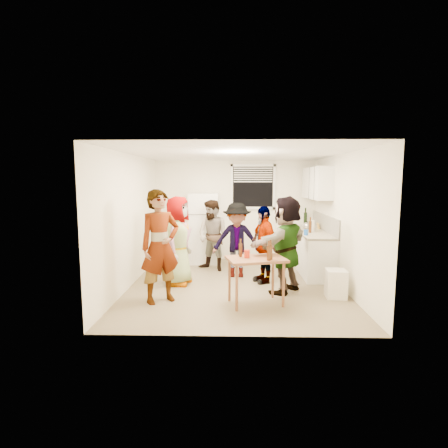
{
  "coord_description": "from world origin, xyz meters",
  "views": [
    {
      "loc": [
        -0.05,
        -6.56,
        2.01
      ],
      "look_at": [
        -0.22,
        0.31,
        1.15
      ],
      "focal_mm": 28.0,
      "sensor_mm": 36.0,
      "label": 1
    }
  ],
  "objects_px": {
    "blue_cup": "(306,235)",
    "red_cup": "(247,258)",
    "kettle": "(307,229)",
    "guest_orange": "(285,291)",
    "refrigerator": "(204,228)",
    "guest_stripe": "(161,301)",
    "beer_bottle_counter": "(310,233)",
    "guest_grey": "(178,284)",
    "wine_bottle": "(305,225)",
    "guest_black": "(263,282)",
    "serving_table": "(256,304)",
    "trash_bin": "(336,283)",
    "guest_back_right": "(237,276)",
    "beer_bottle_table": "(240,257)",
    "guest_back_left": "(213,270)"
  },
  "relations": [
    {
      "from": "wine_bottle",
      "to": "guest_black",
      "type": "height_order",
      "value": "wine_bottle"
    },
    {
      "from": "blue_cup",
      "to": "serving_table",
      "type": "distance_m",
      "value": 2.1
    },
    {
      "from": "serving_table",
      "to": "guest_grey",
      "type": "xyz_separation_m",
      "value": [
        -1.44,
        1.08,
        0.0
      ]
    },
    {
      "from": "refrigerator",
      "to": "red_cup",
      "type": "relative_size",
      "value": 13.59
    },
    {
      "from": "wine_bottle",
      "to": "beer_bottle_table",
      "type": "xyz_separation_m",
      "value": [
        -1.67,
        -3.04,
        -0.13
      ]
    },
    {
      "from": "kettle",
      "to": "wine_bottle",
      "type": "relative_size",
      "value": 0.71
    },
    {
      "from": "refrigerator",
      "to": "guest_grey",
      "type": "xyz_separation_m",
      "value": [
        -0.36,
        -1.84,
        -0.85
      ]
    },
    {
      "from": "kettle",
      "to": "guest_orange",
      "type": "xyz_separation_m",
      "value": [
        -0.75,
        -1.78,
        -0.9
      ]
    },
    {
      "from": "refrigerator",
      "to": "kettle",
      "type": "height_order",
      "value": "refrigerator"
    },
    {
      "from": "guest_stripe",
      "to": "guest_black",
      "type": "xyz_separation_m",
      "value": [
        1.8,
        1.17,
        0.0
      ]
    },
    {
      "from": "wine_bottle",
      "to": "beer_bottle_counter",
      "type": "xyz_separation_m",
      "value": [
        -0.15,
        -1.24,
        0.0
      ]
    },
    {
      "from": "kettle",
      "to": "wine_bottle",
      "type": "bearing_deg",
      "value": 74.36
    },
    {
      "from": "blue_cup",
      "to": "red_cup",
      "type": "distance_m",
      "value": 1.98
    },
    {
      "from": "beer_bottle_counter",
      "to": "guest_back_right",
      "type": "distance_m",
      "value": 1.82
    },
    {
      "from": "beer_bottle_counter",
      "to": "wine_bottle",
      "type": "bearing_deg",
      "value": 83.1
    },
    {
      "from": "red_cup",
      "to": "wine_bottle",
      "type": "bearing_deg",
      "value": 63.21
    },
    {
      "from": "serving_table",
      "to": "guest_black",
      "type": "bearing_deg",
      "value": 79.71
    },
    {
      "from": "blue_cup",
      "to": "red_cup",
      "type": "xyz_separation_m",
      "value": [
        -1.26,
        -1.52,
        -0.13
      ]
    },
    {
      "from": "trash_bin",
      "to": "red_cup",
      "type": "relative_size",
      "value": 3.89
    },
    {
      "from": "refrigerator",
      "to": "guest_black",
      "type": "height_order",
      "value": "refrigerator"
    },
    {
      "from": "wine_bottle",
      "to": "beer_bottle_table",
      "type": "bearing_deg",
      "value": -118.82
    },
    {
      "from": "kettle",
      "to": "guest_back_right",
      "type": "bearing_deg",
      "value": -161.05
    },
    {
      "from": "serving_table",
      "to": "guest_stripe",
      "type": "relative_size",
      "value": 0.49
    },
    {
      "from": "serving_table",
      "to": "beer_bottle_table",
      "type": "bearing_deg",
      "value": 160.72
    },
    {
      "from": "guest_stripe",
      "to": "blue_cup",
      "type": "bearing_deg",
      "value": -7.3
    },
    {
      "from": "guest_grey",
      "to": "guest_orange",
      "type": "distance_m",
      "value": 2.06
    },
    {
      "from": "wine_bottle",
      "to": "guest_back_left",
      "type": "xyz_separation_m",
      "value": [
        -2.24,
        -0.98,
        -0.9
      ]
    },
    {
      "from": "guest_stripe",
      "to": "serving_table",
      "type": "bearing_deg",
      "value": -38.92
    },
    {
      "from": "beer_bottle_counter",
      "to": "red_cup",
      "type": "relative_size",
      "value": 2.0
    },
    {
      "from": "blue_cup",
      "to": "guest_grey",
      "type": "height_order",
      "value": "blue_cup"
    },
    {
      "from": "guest_grey",
      "to": "guest_orange",
      "type": "height_order",
      "value": "guest_grey"
    },
    {
      "from": "guest_orange",
      "to": "guest_stripe",
      "type": "bearing_deg",
      "value": -36.55
    },
    {
      "from": "red_cup",
      "to": "guest_black",
      "type": "relative_size",
      "value": 0.08
    },
    {
      "from": "kettle",
      "to": "guest_stripe",
      "type": "relative_size",
      "value": 0.12
    },
    {
      "from": "wine_bottle",
      "to": "serving_table",
      "type": "distance_m",
      "value": 3.55
    },
    {
      "from": "red_cup",
      "to": "guest_back_left",
      "type": "xyz_separation_m",
      "value": [
        -0.67,
        2.13,
        -0.77
      ]
    },
    {
      "from": "beer_bottle_counter",
      "to": "guest_black",
      "type": "bearing_deg",
      "value": -148.88
    },
    {
      "from": "beer_bottle_counter",
      "to": "guest_stripe",
      "type": "distance_m",
      "value": 3.48
    },
    {
      "from": "wine_bottle",
      "to": "red_cup",
      "type": "distance_m",
      "value": 3.49
    },
    {
      "from": "beer_bottle_counter",
      "to": "guest_grey",
      "type": "xyz_separation_m",
      "value": [
        -2.71,
        -0.81,
        -0.9
      ]
    },
    {
      "from": "trash_bin",
      "to": "guest_grey",
      "type": "xyz_separation_m",
      "value": [
        -2.84,
        0.72,
        -0.25
      ]
    },
    {
      "from": "wine_bottle",
      "to": "guest_back_right",
      "type": "xyz_separation_m",
      "value": [
        -1.71,
        -1.48,
        -0.9
      ]
    },
    {
      "from": "wine_bottle",
      "to": "beer_bottle_counter",
      "type": "relative_size",
      "value": 1.3
    },
    {
      "from": "refrigerator",
      "to": "beer_bottle_table",
      "type": "height_order",
      "value": "refrigerator"
    },
    {
      "from": "refrigerator",
      "to": "guest_stripe",
      "type": "distance_m",
      "value": 3.0
    },
    {
      "from": "kettle",
      "to": "serving_table",
      "type": "bearing_deg",
      "value": -125.8
    },
    {
      "from": "beer_bottle_table",
      "to": "blue_cup",
      "type": "bearing_deg",
      "value": 46.88
    },
    {
      "from": "beer_bottle_counter",
      "to": "guest_grey",
      "type": "bearing_deg",
      "value": -163.38
    },
    {
      "from": "refrigerator",
      "to": "guest_black",
      "type": "relative_size",
      "value": 1.12
    },
    {
      "from": "guest_back_right",
      "to": "trash_bin",
      "type": "bearing_deg",
      "value": -35.43
    }
  ]
}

